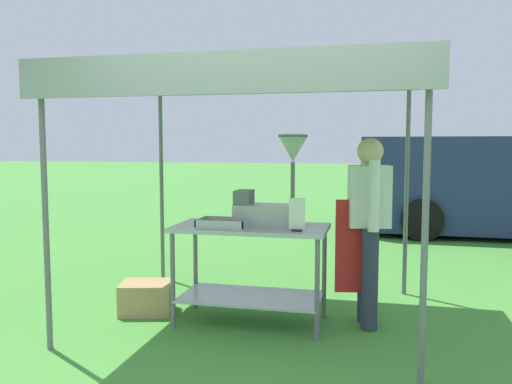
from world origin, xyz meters
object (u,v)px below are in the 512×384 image
object	(u,v)px
donut_cart	(251,253)
donut_tray	(223,224)
supply_crate	(147,297)
vendor	(368,222)
menu_sign	(297,217)
donut_fryer	(273,194)
stall_canopy	(253,83)

from	to	relation	value
donut_cart	donut_tray	world-z (taller)	donut_tray
donut_cart	supply_crate	bearing A→B (deg)	177.25
vendor	menu_sign	bearing A→B (deg)	-147.18
donut_fryer	vendor	xyz separation A→B (m)	(0.80, 0.10, -0.23)
donut_fryer	supply_crate	world-z (taller)	donut_fryer
stall_canopy	vendor	distance (m)	1.54
donut_cart	donut_tray	size ratio (longest dim) A/B	3.16
donut_fryer	supply_crate	size ratio (longest dim) A/B	1.43
donut_tray	supply_crate	size ratio (longest dim) A/B	0.77
stall_canopy	menu_sign	xyz separation A→B (m)	(0.43, -0.29, -1.11)
donut_cart	supply_crate	xyz separation A→B (m)	(-1.00, 0.05, -0.48)
donut_cart	menu_sign	distance (m)	0.59
vendor	supply_crate	bearing A→B (deg)	-176.59
vendor	donut_tray	bearing A→B (deg)	-166.29
donut_tray	vendor	world-z (taller)	vendor
stall_canopy	donut_cart	size ratio (longest dim) A/B	2.20
stall_canopy	donut_fryer	world-z (taller)	stall_canopy
donut_cart	supply_crate	world-z (taller)	donut_cart
donut_tray	menu_sign	xyz separation A→B (m)	(0.64, -0.07, 0.09)
donut_tray	supply_crate	distance (m)	1.10
donut_fryer	supply_crate	xyz separation A→B (m)	(-1.19, -0.02, -0.99)
donut_tray	donut_fryer	world-z (taller)	donut_fryer
supply_crate	stall_canopy	bearing A→B (deg)	2.83
donut_fryer	menu_sign	world-z (taller)	donut_fryer
donut_fryer	supply_crate	bearing A→B (deg)	-179.08
menu_sign	vendor	size ratio (longest dim) A/B	0.17
menu_sign	vendor	world-z (taller)	vendor
donut_tray	donut_cart	bearing A→B (deg)	30.97
stall_canopy	donut_tray	xyz separation A→B (m)	(-0.21, -0.22, -1.20)
stall_canopy	donut_cart	distance (m)	1.46
donut_fryer	stall_canopy	bearing A→B (deg)	170.39
stall_canopy	supply_crate	distance (m)	2.19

